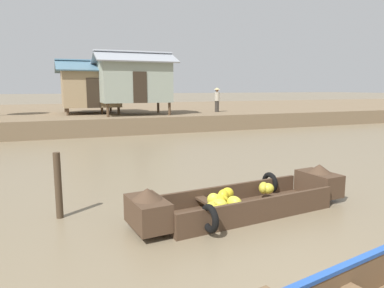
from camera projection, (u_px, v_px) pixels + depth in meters
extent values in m
plane|color=#7A6B51|center=(157.00, 162.00, 12.71)|extent=(300.00, 300.00, 0.00)
cube|color=#756047|center=(97.00, 115.00, 28.45)|extent=(160.00, 20.00, 0.96)
cube|color=#473323|center=(244.00, 210.00, 7.50)|extent=(3.84, 1.60, 0.12)
cube|color=#473323|center=(229.00, 193.00, 7.95)|extent=(3.72, 0.48, 0.36)
cube|color=#473323|center=(262.00, 207.00, 6.97)|extent=(3.72, 0.48, 0.36)
cube|color=#473323|center=(319.00, 183.00, 8.44)|extent=(0.69, 1.08, 0.51)
cone|color=#473323|center=(319.00, 168.00, 8.39)|extent=(0.62, 0.62, 0.20)
cube|color=#473323|center=(148.00, 213.00, 6.46)|extent=(0.69, 1.08, 0.51)
cone|color=#473323|center=(147.00, 194.00, 6.40)|extent=(0.62, 0.62, 0.20)
cube|color=#473323|center=(212.00, 204.00, 7.09)|extent=(0.31, 1.10, 0.05)
torus|color=black|center=(270.00, 183.00, 8.63)|extent=(0.17, 0.53, 0.52)
torus|color=black|center=(210.00, 219.00, 6.28)|extent=(0.17, 0.53, 0.52)
ellipsoid|color=gold|center=(264.00, 188.00, 8.02)|extent=(0.36, 0.38, 0.26)
ellipsoid|color=gold|center=(217.00, 211.00, 6.75)|extent=(0.35, 0.33, 0.23)
ellipsoid|color=yellow|center=(225.00, 194.00, 7.53)|extent=(0.34, 0.28, 0.23)
ellipsoid|color=yellow|center=(220.00, 199.00, 7.23)|extent=(0.40, 0.37, 0.23)
ellipsoid|color=yellow|center=(227.00, 194.00, 7.38)|extent=(0.28, 0.22, 0.26)
ellipsoid|color=gold|center=(212.00, 208.00, 6.80)|extent=(0.36, 0.36, 0.25)
ellipsoid|color=yellow|center=(221.00, 200.00, 7.09)|extent=(0.30, 0.35, 0.21)
ellipsoid|color=yellow|center=(219.00, 204.00, 6.99)|extent=(0.39, 0.40, 0.20)
ellipsoid|color=yellow|center=(223.00, 196.00, 7.28)|extent=(0.33, 0.33, 0.28)
ellipsoid|color=yellow|center=(234.00, 203.00, 7.00)|extent=(0.35, 0.40, 0.27)
ellipsoid|color=yellow|center=(268.00, 188.00, 7.99)|extent=(0.32, 0.29, 0.24)
ellipsoid|color=yellow|center=(214.00, 200.00, 7.14)|extent=(0.33, 0.32, 0.28)
cylinder|color=#4C3826|center=(68.00, 112.00, 21.31)|extent=(0.16, 0.16, 0.43)
cylinder|color=#4C3826|center=(119.00, 111.00, 22.42)|extent=(0.16, 0.16, 0.43)
cylinder|color=#4C3826|center=(66.00, 109.00, 24.22)|extent=(0.16, 0.16, 0.43)
cylinder|color=#4C3826|center=(111.00, 108.00, 25.33)|extent=(0.16, 0.16, 0.43)
cube|color=#9E8460|center=(90.00, 88.00, 23.10)|extent=(3.44, 3.56, 2.35)
cube|color=#2D2319|center=(93.00, 93.00, 21.49)|extent=(0.80, 0.04, 1.80)
cube|color=slate|center=(91.00, 65.00, 22.06)|extent=(4.14, 2.28, 0.81)
cube|color=slate|center=(88.00, 67.00, 23.70)|extent=(4.14, 2.28, 0.81)
cylinder|color=#4C3826|center=(108.00, 110.00, 20.21)|extent=(0.16, 0.16, 0.77)
cylinder|color=#4C3826|center=(169.00, 109.00, 21.56)|extent=(0.16, 0.16, 0.77)
cylinder|color=#4C3826|center=(102.00, 108.00, 22.44)|extent=(0.16, 0.16, 0.77)
cylinder|color=#4C3826|center=(158.00, 107.00, 23.79)|extent=(0.16, 0.16, 0.77)
cube|color=gray|center=(134.00, 82.00, 21.75)|extent=(4.09, 2.83, 2.46)
cube|color=#2D2319|center=(140.00, 87.00, 20.48)|extent=(0.80, 0.04, 1.80)
cube|color=#9399A0|center=(136.00, 56.00, 20.87)|extent=(4.79, 1.91, 0.77)
cube|color=#9399A0|center=(131.00, 58.00, 22.16)|extent=(4.79, 1.91, 0.77)
cylinder|color=#332D28|center=(217.00, 106.00, 24.50)|extent=(0.28, 0.28, 0.75)
cylinder|color=#B7AD99|center=(217.00, 97.00, 24.39)|extent=(0.34, 0.34, 0.60)
sphere|color=#9E7556|center=(217.00, 90.00, 24.33)|extent=(0.22, 0.22, 0.22)
cone|color=tan|center=(217.00, 89.00, 24.31)|extent=(0.44, 0.44, 0.14)
cylinder|color=#423323|center=(58.00, 186.00, 7.14)|extent=(0.14, 0.14, 1.35)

